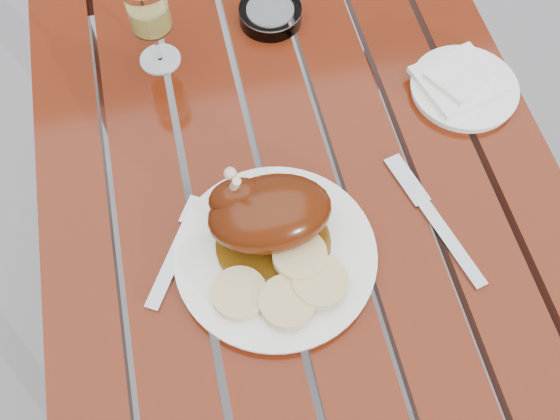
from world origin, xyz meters
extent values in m
plane|color=slate|center=(0.00, 0.00, 0.00)|extent=(60.00, 60.00, 0.00)
cube|color=#621C0B|center=(0.00, 0.00, 0.38)|extent=(0.80, 1.20, 0.75)
cylinder|color=white|center=(-0.07, -0.14, 0.76)|extent=(0.38, 0.38, 0.02)
cylinder|color=#613A0B|center=(-0.07, -0.13, 0.77)|extent=(0.17, 0.17, 0.00)
ellipsoid|color=#571C06|center=(-0.07, -0.10, 0.82)|extent=(0.17, 0.12, 0.09)
ellipsoid|color=#571C06|center=(-0.11, -0.08, 0.83)|extent=(0.08, 0.06, 0.07)
cylinder|color=#C6B28C|center=(-0.11, -0.07, 0.85)|extent=(0.02, 0.04, 0.09)
cylinder|color=#DCC586|center=(-0.13, -0.20, 0.78)|extent=(0.08, 0.08, 0.02)
cylinder|color=#DCC586|center=(-0.07, -0.22, 0.78)|extent=(0.08, 0.08, 0.02)
cylinder|color=#DCC586|center=(-0.02, -0.21, 0.79)|extent=(0.08, 0.08, 0.02)
cylinder|color=#DCC586|center=(-0.04, -0.16, 0.79)|extent=(0.08, 0.08, 0.02)
cylinder|color=#D4C760|center=(-0.18, 0.27, 0.83)|extent=(0.09, 0.09, 0.17)
cylinder|color=white|center=(0.31, 0.09, 0.76)|extent=(0.22, 0.22, 0.01)
cube|color=white|center=(0.30, 0.10, 0.77)|extent=(0.15, 0.14, 0.01)
cylinder|color=#B2B7BC|center=(0.03, 0.32, 0.76)|extent=(0.14, 0.14, 0.03)
cube|color=gray|center=(-0.21, -0.11, 0.75)|extent=(0.11, 0.16, 0.01)
cube|color=gray|center=(0.18, -0.15, 0.75)|extent=(0.07, 0.21, 0.01)
camera|label=1|loc=(-0.14, -0.50, 1.57)|focal=40.00mm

